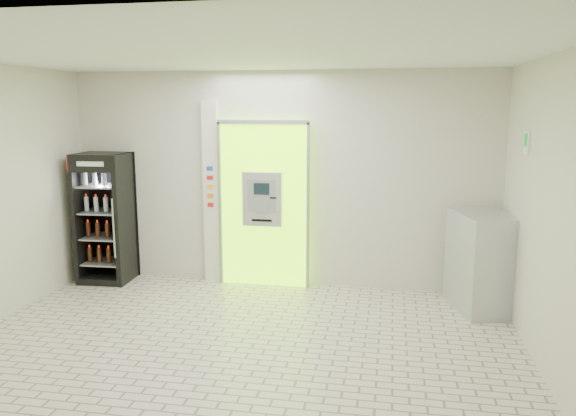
# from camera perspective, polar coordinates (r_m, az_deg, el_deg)

# --- Properties ---
(ground) EXTENTS (6.00, 6.00, 0.00)m
(ground) POSITION_cam_1_polar(r_m,az_deg,el_deg) (5.92, -5.79, -14.85)
(ground) COLOR beige
(ground) RESTS_ON ground
(room_shell) EXTENTS (6.00, 6.00, 6.00)m
(room_shell) POSITION_cam_1_polar(r_m,az_deg,el_deg) (5.41, -6.14, 3.11)
(room_shell) COLOR beige
(room_shell) RESTS_ON ground
(atm_assembly) EXTENTS (1.30, 0.24, 2.33)m
(atm_assembly) POSITION_cam_1_polar(r_m,az_deg,el_deg) (7.87, -2.44, 0.47)
(atm_assembly) COLOR #81E705
(atm_assembly) RESTS_ON ground
(pillar) EXTENTS (0.22, 0.11, 2.60)m
(pillar) POSITION_cam_1_polar(r_m,az_deg,el_deg) (8.09, -7.78, 1.58)
(pillar) COLOR silver
(pillar) RESTS_ON ground
(beverage_cooler) EXTENTS (0.73, 0.68, 1.86)m
(beverage_cooler) POSITION_cam_1_polar(r_m,az_deg,el_deg) (8.52, -18.03, -1.17)
(beverage_cooler) COLOR black
(beverage_cooler) RESTS_ON ground
(steel_cabinet) EXTENTS (0.85, 1.05, 1.22)m
(steel_cabinet) POSITION_cam_1_polar(r_m,az_deg,el_deg) (7.38, 19.12, -5.21)
(steel_cabinet) COLOR #B3B5BB
(steel_cabinet) RESTS_ON ground
(exit_sign) EXTENTS (0.02, 0.22, 0.26)m
(exit_sign) POSITION_cam_1_polar(r_m,az_deg,el_deg) (6.71, 23.08, 6.14)
(exit_sign) COLOR white
(exit_sign) RESTS_ON room_shell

